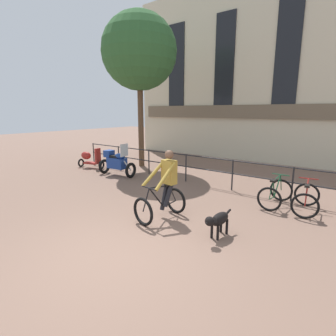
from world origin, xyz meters
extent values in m
plane|color=#7A5B4C|center=(0.00, 0.00, 0.00)|extent=(60.00, 60.00, 0.00)
cylinder|color=#232326|center=(-7.50, 5.20, 0.53)|extent=(0.05, 0.05, 1.05)
cylinder|color=#232326|center=(-5.62, 5.20, 0.53)|extent=(0.05, 0.05, 1.05)
cylinder|color=#232326|center=(-3.75, 5.20, 0.53)|extent=(0.05, 0.05, 1.05)
cylinder|color=#232326|center=(-1.88, 5.20, 0.53)|extent=(0.05, 0.05, 1.05)
cylinder|color=#232326|center=(0.00, 5.20, 0.53)|extent=(0.05, 0.05, 1.05)
cylinder|color=#232326|center=(1.88, 5.20, 0.53)|extent=(0.05, 0.05, 1.05)
cylinder|color=#232326|center=(0.00, 5.20, 1.02)|extent=(15.00, 0.04, 0.04)
cylinder|color=#232326|center=(0.00, 5.20, 0.58)|extent=(15.00, 0.04, 0.04)
cube|color=beige|center=(0.00, 11.00, 4.60)|extent=(18.00, 0.60, 9.21)
cube|color=brown|center=(0.00, 10.64, 2.60)|extent=(17.10, 0.12, 0.70)
cube|color=black|center=(-6.30, 10.67, 5.06)|extent=(1.10, 0.06, 5.16)
cube|color=black|center=(-3.15, 10.67, 5.06)|extent=(1.10, 0.06, 5.16)
cube|color=black|center=(0.00, 10.67, 5.06)|extent=(1.10, 0.06, 5.16)
torus|color=black|center=(-0.46, 1.30, 0.34)|extent=(0.68, 0.16, 0.68)
torus|color=black|center=(-0.32, 2.39, 0.34)|extent=(0.68, 0.16, 0.68)
cylinder|color=black|center=(-0.41, 1.72, 0.58)|extent=(0.10, 0.49, 0.60)
cylinder|color=black|center=(-0.36, 2.05, 0.54)|extent=(0.07, 0.23, 0.52)
cylinder|color=black|center=(-0.39, 1.82, 0.83)|extent=(0.13, 0.66, 0.10)
cylinder|color=black|center=(-0.35, 2.17, 0.31)|extent=(0.09, 0.44, 0.08)
cylinder|color=black|center=(-0.33, 2.27, 0.57)|extent=(0.06, 0.27, 0.47)
cylinder|color=black|center=(-0.45, 1.40, 0.60)|extent=(0.06, 0.23, 0.54)
cylinder|color=black|center=(-0.44, 1.49, 0.87)|extent=(0.48, 0.10, 0.03)
cube|color=black|center=(-0.35, 2.15, 0.82)|extent=(0.15, 0.25, 0.05)
cube|color=#AD8933|center=(-0.35, 2.15, 1.15)|extent=(0.39, 0.27, 0.60)
sphere|color=brown|center=(-0.35, 2.15, 1.59)|extent=(0.22, 0.22, 0.22)
cylinder|color=#AD8933|center=(-0.60, 1.85, 1.14)|extent=(0.24, 0.71, 0.60)
cylinder|color=#AD8933|center=(-0.18, 1.79, 1.14)|extent=(0.11, 0.72, 0.60)
cylinder|color=black|center=(-0.43, 2.06, 0.52)|extent=(0.12, 0.31, 0.69)
cylinder|color=black|center=(-0.29, 2.04, 0.58)|extent=(0.18, 0.32, 0.58)
ellipsoid|color=black|center=(1.20, 1.90, 0.39)|extent=(0.27, 0.59, 0.27)
cylinder|color=black|center=(1.18, 1.67, 0.41)|extent=(0.16, 0.15, 0.16)
sphere|color=black|center=(1.17, 1.51, 0.47)|extent=(0.20, 0.20, 0.20)
cone|color=black|center=(1.16, 1.42, 0.45)|extent=(0.12, 0.13, 0.11)
cylinder|color=black|center=(1.23, 2.25, 0.45)|extent=(0.06, 0.19, 0.10)
cylinder|color=black|center=(1.11, 1.72, 0.17)|extent=(0.06, 0.06, 0.34)
cylinder|color=black|center=(1.26, 1.71, 0.17)|extent=(0.06, 0.06, 0.34)
cylinder|color=black|center=(1.14, 2.09, 0.17)|extent=(0.06, 0.06, 0.34)
cylinder|color=black|center=(1.28, 2.08, 0.17)|extent=(0.06, 0.06, 0.34)
torus|color=black|center=(-3.93, 4.30, 0.31)|extent=(0.18, 0.63, 0.62)
torus|color=black|center=(-5.39, 4.16, 0.31)|extent=(0.18, 0.63, 0.62)
cube|color=navy|center=(-4.66, 4.23, 0.53)|extent=(0.84, 0.48, 0.44)
ellipsoid|color=navy|center=(-4.48, 4.25, 0.83)|extent=(0.51, 0.36, 0.24)
cube|color=black|center=(-4.76, 4.22, 0.80)|extent=(0.59, 0.35, 0.10)
cylinder|color=#B2B2B7|center=(-4.11, 4.28, 0.49)|extent=(0.42, 0.10, 0.41)
cube|color=silver|center=(-4.24, 4.27, 1.10)|extent=(0.07, 0.44, 0.50)
cube|color=navy|center=(-5.08, 4.19, 0.89)|extent=(0.35, 0.39, 0.28)
torus|color=black|center=(1.61, 5.07, 0.33)|extent=(0.66, 0.08, 0.66)
torus|color=black|center=(1.58, 4.03, 0.33)|extent=(0.66, 0.08, 0.66)
cylinder|color=#194C2D|center=(1.60, 4.67, 0.56)|extent=(0.05, 0.47, 0.58)
cylinder|color=#194C2D|center=(1.59, 4.35, 0.53)|extent=(0.04, 0.22, 0.51)
cylinder|color=#194C2D|center=(1.60, 4.57, 0.81)|extent=(0.05, 0.63, 0.10)
cylinder|color=#194C2D|center=(1.59, 4.24, 0.31)|extent=(0.04, 0.42, 0.07)
cylinder|color=#194C2D|center=(1.58, 4.14, 0.55)|extent=(0.03, 0.25, 0.46)
cylinder|color=#194C2D|center=(1.61, 4.98, 0.59)|extent=(0.03, 0.21, 0.52)
cylinder|color=#194C2D|center=(1.61, 4.89, 0.84)|extent=(0.48, 0.04, 0.03)
cube|color=black|center=(1.59, 4.26, 0.80)|extent=(0.13, 0.24, 0.05)
torus|color=black|center=(2.30, 5.07, 0.33)|extent=(0.66, 0.15, 0.66)
torus|color=black|center=(2.44, 4.03, 0.33)|extent=(0.66, 0.15, 0.66)
cylinder|color=maroon|center=(2.36, 4.66, 0.56)|extent=(0.09, 0.47, 0.58)
cylinder|color=maroon|center=(2.40, 4.35, 0.53)|extent=(0.06, 0.22, 0.51)
cylinder|color=maroon|center=(2.37, 4.57, 0.81)|extent=(0.12, 0.63, 0.10)
cylinder|color=maroon|center=(2.41, 4.24, 0.31)|extent=(0.08, 0.42, 0.07)
cylinder|color=maroon|center=(2.43, 4.14, 0.55)|extent=(0.06, 0.25, 0.46)
cylinder|color=maroon|center=(2.31, 4.98, 0.59)|extent=(0.05, 0.21, 0.52)
cylinder|color=maroon|center=(2.33, 4.88, 0.84)|extent=(0.48, 0.09, 0.03)
cube|color=black|center=(2.41, 4.26, 0.80)|extent=(0.15, 0.25, 0.05)
torus|color=black|center=(-6.17, 4.61, 0.20)|extent=(0.17, 0.41, 0.40)
torus|color=black|center=(-7.33, 4.33, 0.20)|extent=(0.17, 0.41, 0.40)
cube|color=maroon|center=(-6.75, 4.47, 0.24)|extent=(0.72, 0.43, 0.08)
cube|color=maroon|center=(-6.34, 4.57, 0.60)|extent=(0.17, 0.33, 0.72)
ellipsoid|color=maroon|center=(-7.01, 4.41, 0.58)|extent=(0.58, 0.42, 0.36)
cylinder|color=brown|center=(-5.19, 6.28, 2.15)|extent=(0.26, 0.26, 4.30)
sphere|color=#2D5B2D|center=(-5.19, 6.28, 5.24)|extent=(3.39, 3.39, 3.39)
camera|label=1|loc=(3.49, -2.89, 2.63)|focal=28.00mm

